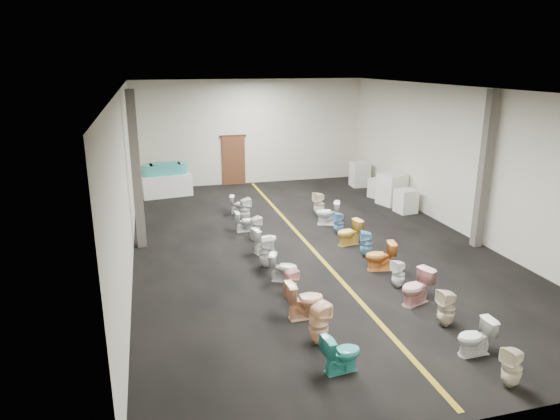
# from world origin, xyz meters

# --- Properties ---
(floor) EXTENTS (16.00, 16.00, 0.00)m
(floor) POSITION_xyz_m (0.00, 0.00, 0.00)
(floor) COLOR black
(floor) RESTS_ON ground
(ceiling) EXTENTS (16.00, 16.00, 0.00)m
(ceiling) POSITION_xyz_m (0.00, 0.00, 4.50)
(ceiling) COLOR black
(ceiling) RESTS_ON ground
(wall_back) EXTENTS (10.00, 0.00, 10.00)m
(wall_back) POSITION_xyz_m (0.00, 8.00, 2.25)
(wall_back) COLOR beige
(wall_back) RESTS_ON ground
(wall_front) EXTENTS (10.00, 0.00, 10.00)m
(wall_front) POSITION_xyz_m (0.00, -8.00, 2.25)
(wall_front) COLOR beige
(wall_front) RESTS_ON ground
(wall_left) EXTENTS (0.00, 16.00, 16.00)m
(wall_left) POSITION_xyz_m (-5.00, 0.00, 2.25)
(wall_left) COLOR beige
(wall_left) RESTS_ON ground
(wall_right) EXTENTS (0.00, 16.00, 16.00)m
(wall_right) POSITION_xyz_m (5.00, 0.00, 2.25)
(wall_right) COLOR beige
(wall_right) RESTS_ON ground
(aisle_stripe) EXTENTS (0.12, 15.60, 0.01)m
(aisle_stripe) POSITION_xyz_m (0.00, 0.00, 0.00)
(aisle_stripe) COLOR olive
(aisle_stripe) RESTS_ON floor
(back_door) EXTENTS (1.00, 0.10, 2.10)m
(back_door) POSITION_xyz_m (-0.80, 7.94, 1.05)
(back_door) COLOR #562D19
(back_door) RESTS_ON floor
(door_frame) EXTENTS (1.15, 0.08, 0.10)m
(door_frame) POSITION_xyz_m (-0.80, 7.95, 2.12)
(door_frame) COLOR #331C11
(door_frame) RESTS_ON back_door
(column_left) EXTENTS (0.25, 0.25, 4.50)m
(column_left) POSITION_xyz_m (-4.75, 1.00, 2.25)
(column_left) COLOR #59544C
(column_left) RESTS_ON floor
(column_right) EXTENTS (0.25, 0.25, 4.50)m
(column_right) POSITION_xyz_m (4.75, -1.50, 2.25)
(column_right) COLOR #59544C
(column_right) RESTS_ON floor
(display_table) EXTENTS (2.07, 1.26, 0.86)m
(display_table) POSITION_xyz_m (-3.78, 6.72, 0.43)
(display_table) COLOR white
(display_table) RESTS_ON floor
(bathtub) EXTENTS (1.85, 0.79, 0.55)m
(bathtub) POSITION_xyz_m (-3.78, 6.72, 1.07)
(bathtub) COLOR teal
(bathtub) RESTS_ON display_table
(appliance_crate_a) EXTENTS (0.72, 0.72, 0.84)m
(appliance_crate_a) POSITION_xyz_m (4.40, 2.10, 0.42)
(appliance_crate_a) COLOR silver
(appliance_crate_a) RESTS_ON floor
(appliance_crate_b) EXTENTS (1.05, 1.05, 1.17)m
(appliance_crate_b) POSITION_xyz_m (4.40, 3.20, 0.58)
(appliance_crate_b) COLOR silver
(appliance_crate_b) RESTS_ON floor
(appliance_crate_c) EXTENTS (0.89, 0.89, 0.76)m
(appliance_crate_c) POSITION_xyz_m (4.40, 4.23, 0.38)
(appliance_crate_c) COLOR silver
(appliance_crate_c) RESTS_ON floor
(appliance_crate_d) EXTENTS (0.77, 0.77, 1.05)m
(appliance_crate_d) POSITION_xyz_m (4.40, 6.17, 0.52)
(appliance_crate_d) COLOR silver
(appliance_crate_d) RESTS_ON floor
(toilet_left_0) EXTENTS (0.74, 0.48, 0.71)m
(toilet_left_0) POSITION_xyz_m (-1.40, -6.29, 0.36)
(toilet_left_0) COLOR teal
(toilet_left_0) RESTS_ON floor
(toilet_left_1) EXTENTS (0.49, 0.49, 0.83)m
(toilet_left_1) POSITION_xyz_m (-1.48, -5.33, 0.42)
(toilet_left_1) COLOR #FDCC9F
(toilet_left_1) RESTS_ON floor
(toilet_left_2) EXTENTS (0.82, 0.48, 0.83)m
(toilet_left_2) POSITION_xyz_m (-1.44, -4.31, 0.41)
(toilet_left_2) COLOR #EEB185
(toilet_left_2) RESTS_ON floor
(toilet_left_3) EXTENTS (0.40, 0.39, 0.69)m
(toilet_left_3) POSITION_xyz_m (-1.47, -3.34, 0.35)
(toilet_left_3) COLOR #F4A7A6
(toilet_left_3) RESTS_ON floor
(toilet_left_4) EXTENTS (0.79, 0.64, 0.71)m
(toilet_left_4) POSITION_xyz_m (-1.38, -2.41, 0.35)
(toilet_left_4) COLOR silver
(toilet_left_4) RESTS_ON floor
(toilet_left_5) EXTENTS (0.44, 0.43, 0.81)m
(toilet_left_5) POSITION_xyz_m (-1.59, -1.45, 0.41)
(toilet_left_5) COLOR silver
(toilet_left_5) RESTS_ON floor
(toilet_left_6) EXTENTS (0.82, 0.61, 0.74)m
(toilet_left_6) POSITION_xyz_m (-1.39, -0.42, 0.37)
(toilet_left_6) COLOR white
(toilet_left_6) RESTS_ON floor
(toilet_left_7) EXTENTS (0.44, 0.43, 0.73)m
(toilet_left_7) POSITION_xyz_m (-1.42, 0.65, 0.37)
(toilet_left_7) COLOR silver
(toilet_left_7) RESTS_ON floor
(toilet_left_8) EXTENTS (0.66, 0.39, 0.66)m
(toilet_left_8) POSITION_xyz_m (-1.57, 1.53, 0.33)
(toilet_left_8) COLOR white
(toilet_left_8) RESTS_ON floor
(toilet_left_9) EXTENTS (0.44, 0.44, 0.82)m
(toilet_left_9) POSITION_xyz_m (-1.38, 2.52, 0.41)
(toilet_left_9) COLOR silver
(toilet_left_9) RESTS_ON floor
(toilet_left_10) EXTENTS (0.72, 0.52, 0.66)m
(toilet_left_10) POSITION_xyz_m (-1.40, 3.51, 0.33)
(toilet_left_10) COLOR white
(toilet_left_10) RESTS_ON floor
(toilet_right_0) EXTENTS (0.41, 0.41, 0.73)m
(toilet_right_0) POSITION_xyz_m (1.16, -7.42, 0.37)
(toilet_right_0) COLOR beige
(toilet_right_0) RESTS_ON floor
(toilet_right_1) EXTENTS (0.70, 0.41, 0.71)m
(toilet_right_1) POSITION_xyz_m (1.17, -6.44, 0.35)
(toilet_right_1) COLOR white
(toilet_right_1) RESTS_ON floor
(toilet_right_2) EXTENTS (0.39, 0.38, 0.80)m
(toilet_right_2) POSITION_xyz_m (1.25, -5.38, 0.40)
(toilet_right_2) COLOR beige
(toilet_right_2) RESTS_ON floor
(toilet_right_3) EXTENTS (0.89, 0.68, 0.80)m
(toilet_right_3) POSITION_xyz_m (1.16, -4.35, 0.40)
(toilet_right_3) COLOR #E8A8A6
(toilet_right_3) RESTS_ON floor
(toilet_right_4) EXTENTS (0.38, 0.38, 0.69)m
(toilet_right_4) POSITION_xyz_m (1.18, -3.48, 0.35)
(toilet_right_4) COLOR white
(toilet_right_4) RESTS_ON floor
(toilet_right_5) EXTENTS (0.82, 0.56, 0.77)m
(toilet_right_5) POSITION_xyz_m (1.21, -2.41, 0.38)
(toilet_right_5) COLOR orange
(toilet_right_5) RESTS_ON floor
(toilet_right_6) EXTENTS (0.43, 0.43, 0.74)m
(toilet_right_6) POSITION_xyz_m (1.26, -1.46, 0.37)
(toilet_right_6) COLOR #64AACE
(toilet_right_6) RESTS_ON floor
(toilet_right_7) EXTENTS (0.80, 0.54, 0.76)m
(toilet_right_7) POSITION_xyz_m (1.16, -0.47, 0.38)
(toilet_right_7) COLOR #F6CB52
(toilet_right_7) RESTS_ON floor
(toilet_right_8) EXTENTS (0.38, 0.37, 0.71)m
(toilet_right_8) POSITION_xyz_m (1.22, 0.51, 0.36)
(toilet_right_8) COLOR #76A5D5
(toilet_right_8) RESTS_ON floor
(toilet_right_9) EXTENTS (0.89, 0.70, 0.80)m
(toilet_right_9) POSITION_xyz_m (1.21, 1.50, 0.40)
(toilet_right_9) COLOR white
(toilet_right_9) RESTS_ON floor
(toilet_right_10) EXTENTS (0.46, 0.46, 0.85)m
(toilet_right_10) POSITION_xyz_m (1.26, 2.49, 0.42)
(toilet_right_10) COLOR #F3E9C6
(toilet_right_10) RESTS_ON floor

